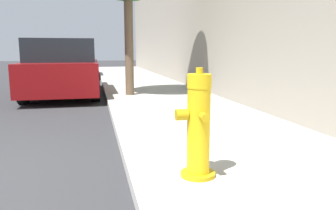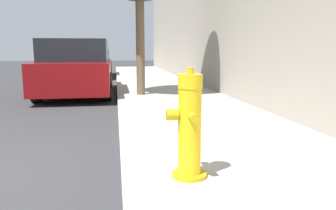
% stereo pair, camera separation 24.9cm
% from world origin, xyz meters
% --- Properties ---
extents(sidewalk_slab, '(2.62, 40.00, 0.12)m').
position_xyz_m(sidewalk_slab, '(3.41, 0.00, 0.06)').
color(sidewalk_slab, '#A8A59E').
rests_on(sidewalk_slab, ground_plane).
extents(fire_hydrant, '(0.35, 0.36, 0.93)m').
position_xyz_m(fire_hydrant, '(2.67, -0.33, 0.56)').
color(fire_hydrant, '#C39C11').
rests_on(fire_hydrant, sidewalk_slab).
extents(parked_car_near, '(1.82, 4.27, 1.49)m').
position_xyz_m(parked_car_near, '(1.05, 6.32, 0.72)').
color(parked_car_near, maroon).
rests_on(parked_car_near, ground_plane).
extents(parked_car_mid, '(1.79, 4.38, 1.28)m').
position_xyz_m(parked_car_mid, '(0.98, 12.88, 0.62)').
color(parked_car_mid, navy).
rests_on(parked_car_mid, ground_plane).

